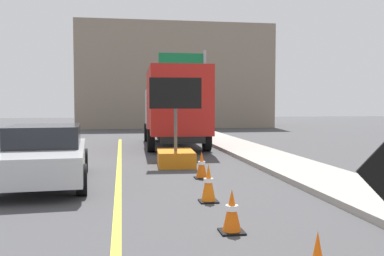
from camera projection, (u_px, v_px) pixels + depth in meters
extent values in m
cube|color=orange|center=(176.00, 158.00, 13.42)|extent=(1.19, 1.85, 0.45)
cylinder|color=#4C4C4C|center=(176.00, 130.00, 13.37)|extent=(0.10, 0.10, 1.30)
cube|color=black|center=(176.00, 93.00, 13.31)|extent=(1.60, 0.16, 0.95)
sphere|color=yellow|center=(193.00, 93.00, 13.42)|extent=(0.09, 0.09, 0.09)
sphere|color=yellow|center=(183.00, 93.00, 13.38)|extent=(0.09, 0.09, 0.09)
sphere|color=yellow|center=(174.00, 93.00, 13.35)|extent=(0.09, 0.09, 0.09)
sphere|color=yellow|center=(164.00, 93.00, 13.32)|extent=(0.09, 0.09, 0.09)
sphere|color=yellow|center=(158.00, 87.00, 13.29)|extent=(0.09, 0.09, 0.09)
sphere|color=yellow|center=(158.00, 99.00, 13.31)|extent=(0.09, 0.09, 0.09)
cube|color=black|center=(174.00, 133.00, 19.43)|extent=(1.83, 7.57, 0.25)
cube|color=silver|center=(169.00, 109.00, 22.05)|extent=(2.38, 2.17, 1.90)
cube|color=red|center=(176.00, 101.00, 18.20)|extent=(2.47, 5.18, 2.65)
cylinder|color=black|center=(147.00, 132.00, 21.82)|extent=(0.30, 0.91, 0.90)
cylinder|color=black|center=(191.00, 132.00, 22.11)|extent=(0.30, 0.91, 0.90)
cylinder|color=black|center=(151.00, 141.00, 17.05)|extent=(0.30, 0.91, 0.90)
cylinder|color=black|center=(207.00, 140.00, 17.35)|extent=(0.30, 0.91, 0.90)
cube|color=silver|center=(44.00, 159.00, 10.33)|extent=(2.18, 4.88, 0.60)
cube|color=black|center=(45.00, 136.00, 10.53)|extent=(1.78, 2.25, 0.50)
cylinder|color=black|center=(82.00, 180.00, 9.02)|extent=(0.27, 0.67, 0.66)
cylinder|color=black|center=(84.00, 160.00, 12.07)|extent=(0.27, 0.67, 0.66)
cylinder|color=black|center=(16.00, 162.00, 11.67)|extent=(0.27, 0.67, 0.66)
cylinder|color=gray|center=(205.00, 93.00, 25.39)|extent=(0.18, 0.18, 5.00)
cube|color=#0F6033|center=(181.00, 64.00, 25.00)|extent=(2.60, 0.19, 1.30)
cube|color=white|center=(181.00, 65.00, 25.04)|extent=(1.82, 0.10, 0.18)
cube|color=gray|center=(173.00, 77.00, 35.76)|extent=(15.25, 6.39, 8.10)
cube|color=black|center=(232.00, 232.00, 6.43)|extent=(0.36, 0.36, 0.03)
cone|color=#EA5B0C|center=(232.00, 210.00, 6.41)|extent=(0.28, 0.28, 0.62)
cylinder|color=white|center=(232.00, 208.00, 6.41)|extent=(0.19, 0.19, 0.08)
cube|color=black|center=(208.00, 201.00, 8.43)|extent=(0.36, 0.36, 0.03)
cone|color=orange|center=(208.00, 182.00, 8.40)|extent=(0.28, 0.28, 0.72)
cylinder|color=white|center=(208.00, 180.00, 8.40)|extent=(0.19, 0.19, 0.08)
cube|color=black|center=(202.00, 178.00, 11.08)|extent=(0.36, 0.36, 0.03)
cone|color=#EA5B0C|center=(202.00, 164.00, 11.06)|extent=(0.28, 0.28, 0.67)
cylinder|color=white|center=(202.00, 163.00, 11.06)|extent=(0.19, 0.19, 0.08)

